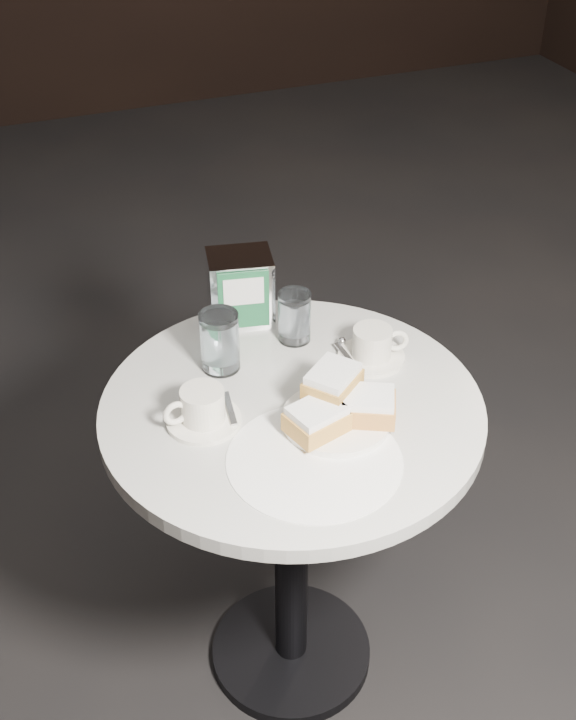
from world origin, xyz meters
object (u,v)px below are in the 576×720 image
(coffee_cup_right, at_px, (373,346))
(water_glass_left, at_px, (220,342))
(beignet_plate, at_px, (338,408))
(coffee_cup_left, at_px, (202,409))
(napkin_dispenser, at_px, (240,288))
(water_glass_right, at_px, (294,317))
(cafe_table, at_px, (292,483))

(coffee_cup_right, distance_m, water_glass_left, 0.29)
(beignet_plate, height_order, coffee_cup_left, beignet_plate)
(beignet_plate, xyz_separation_m, water_glass_left, (-0.14, 0.23, 0.02))
(beignet_plate, height_order, napkin_dispenser, napkin_dispenser)
(coffee_cup_right, bearing_deg, beignet_plate, -118.66)
(napkin_dispenser, bearing_deg, water_glass_right, -42.85)
(coffee_cup_right, relative_size, water_glass_left, 1.31)
(water_glass_left, relative_size, napkin_dispenser, 0.81)
(coffee_cup_left, distance_m, water_glass_left, 0.17)
(cafe_table, bearing_deg, napkin_dispenser, 89.41)
(coffee_cup_left, bearing_deg, water_glass_right, 29.88)
(beignet_plate, bearing_deg, coffee_cup_right, 47.78)
(coffee_cup_right, bearing_deg, coffee_cup_left, -156.07)
(beignet_plate, xyz_separation_m, coffee_cup_left, (-0.22, 0.09, -0.00))
(water_glass_right, height_order, napkin_dispenser, napkin_dispenser)
(beignet_plate, distance_m, coffee_cup_right, 0.21)
(beignet_plate, xyz_separation_m, water_glass_right, (0.02, 0.27, 0.02))
(coffee_cup_left, relative_size, water_glass_left, 1.24)
(coffee_cup_right, xyz_separation_m, water_glass_right, (-0.12, 0.12, 0.02))
(coffee_cup_left, height_order, water_glass_left, water_glass_left)
(coffee_cup_right, xyz_separation_m, water_glass_left, (-0.28, 0.08, 0.03))
(coffee_cup_left, xyz_separation_m, coffee_cup_right, (0.36, 0.07, -0.00))
(cafe_table, relative_size, beignet_plate, 3.47)
(beignet_plate, relative_size, coffee_cup_left, 1.44)
(water_glass_right, bearing_deg, coffee_cup_right, -45.09)
(cafe_table, distance_m, beignet_plate, 0.25)
(coffee_cup_right, bearing_deg, water_glass_left, 177.97)
(coffee_cup_left, height_order, water_glass_right, water_glass_right)
(coffee_cup_left, relative_size, water_glass_right, 1.41)
(cafe_table, bearing_deg, beignet_plate, -55.10)
(cafe_table, xyz_separation_m, water_glass_left, (-0.09, 0.15, 0.26))
(water_glass_right, bearing_deg, beignet_plate, -94.98)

